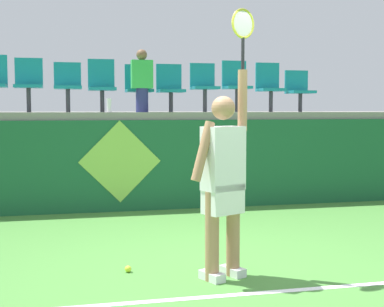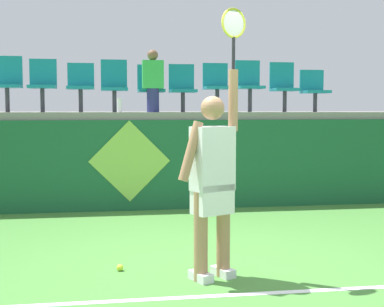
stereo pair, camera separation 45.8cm
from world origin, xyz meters
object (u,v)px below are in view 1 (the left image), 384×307
Objects in this scene: water_bottle at (109,105)px; stadium_chair_6 at (204,84)px; stadium_chair_1 at (29,82)px; stadium_chair_2 at (68,84)px; stadium_chair_9 at (299,89)px; tennis_ball at (128,269)px; stadium_chair_4 at (139,86)px; spectator_0 at (142,80)px; stadium_chair_5 at (170,86)px; tennis_player at (223,177)px; stadium_chair_3 at (102,83)px; stadium_chair_8 at (269,85)px; stadium_chair_7 at (236,83)px.

stadium_chair_6 reaches higher than water_bottle.
water_bottle is 1.43m from stadium_chair_1.
stadium_chair_2 is 4.07m from stadium_chair_9.
stadium_chair_4 is (0.65, 4.03, 1.95)m from tennis_ball.
stadium_chair_2 is at bearing -179.96° from stadium_chair_6.
spectator_0 is (1.78, -0.41, 0.02)m from stadium_chair_1.
stadium_chair_5 is (1.19, 4.03, 1.95)m from tennis_ball.
spectator_0 reaches higher than stadium_chair_1.
stadium_chair_1 is at bearing 179.94° from stadium_chair_6.
stadium_chair_3 is (-0.82, 4.41, 1.06)m from tennis_player.
spectator_0 reaches higher than water_bottle.
water_bottle is 1.28m from stadium_chair_5.
tennis_player reaches higher than stadium_chair_4.
stadium_chair_4 is (0.62, -0.01, -0.04)m from stadium_chair_3.
stadium_chair_2 is (-0.62, 0.59, 0.36)m from water_bottle.
water_bottle is at bearing -25.78° from stadium_chair_1.
tennis_player is at bearing -101.86° from stadium_chair_6.
spectator_0 is (1.17, -0.41, 0.05)m from stadium_chair_2.
stadium_chair_8 reaches higher than stadium_chair_2.
stadium_chair_4 is at bearing 92.72° from tennis_player.
stadium_chair_9 is at bearing 9.73° from water_bottle.
tennis_ball is at bearing -74.30° from stadium_chair_1.
stadium_chair_7 is (2.26, 0.60, 0.40)m from water_bottle.
stadium_chair_6 is at bearing -0.42° from stadium_chair_5.
stadium_chair_7 is (1.50, 4.41, 1.09)m from tennis_player.
stadium_chair_1 is at bearing -179.96° from stadium_chair_8.
stadium_chair_1 is 1.04× the size of stadium_chair_6.
stadium_chair_5 is (1.15, -0.00, -0.04)m from stadium_chair_3.
spectator_0 is at bearing -169.95° from stadium_chair_8.
stadium_chair_5 is at bearing -0.16° from stadium_chair_3.
stadium_chair_6 is at bearing 179.89° from stadium_chair_9.
stadium_chair_4 is 0.95× the size of stadium_chair_6.
stadium_chair_1 is 1.07× the size of stadium_chair_5.
tennis_ball is 5.09m from stadium_chair_7.
tennis_ball is 3.80m from water_bottle.
stadium_chair_7 reaches higher than water_bottle.
water_bottle is 0.71m from stadium_chair_3.
stadium_chair_9 is at bearing -0.18° from stadium_chair_3.
stadium_chair_7 is at bearing 71.16° from tennis_player.
stadium_chair_9 is (0.56, -0.01, -0.06)m from stadium_chair_8.
spectator_0 is (0.54, 0.19, 0.41)m from water_bottle.
stadium_chair_5 is (0.33, 4.41, 1.03)m from tennis_player.
stadium_chair_8 is (2.13, 4.41, 1.06)m from tennis_player.
stadium_chair_7 is at bearing 0.12° from stadium_chair_2.
stadium_chair_2 is at bearing -179.05° from stadium_chair_3.
stadium_chair_6 is (1.68, 0.59, 0.37)m from water_bottle.
tennis_player reaches higher than stadium_chair_9.
water_bottle is 3.51m from stadium_chair_9.
water_bottle is at bearing -151.10° from stadium_chair_5.
stadium_chair_3 is at bearing 179.52° from stadium_chair_4.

